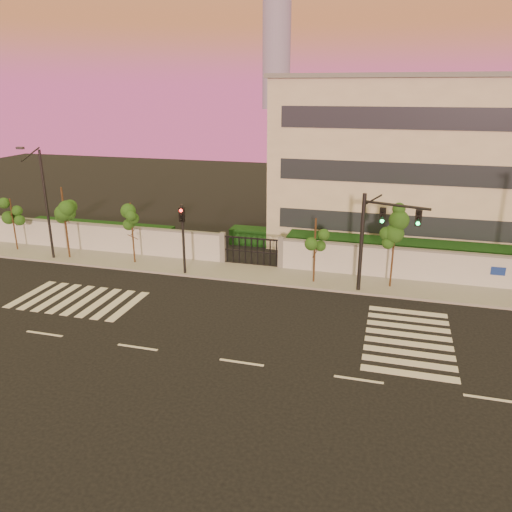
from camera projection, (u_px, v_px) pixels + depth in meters
The scene contains 14 objects.
ground at pixel (242, 363), 21.61m from camera, with size 120.00×120.00×0.00m, color black.
sidewalk at pixel (291, 277), 31.18m from camera, with size 60.00×3.00×0.15m, color gray.
perimeter_wall at pixel (298, 255), 32.21m from camera, with size 60.00×0.36×2.20m.
hedge_row at pixel (320, 248), 34.52m from camera, with size 41.00×4.25×1.80m.
institutional_building at pixel (441, 161), 37.45m from camera, with size 24.40×12.40×12.25m.
road_markings at pixel (234, 321), 25.45m from camera, with size 57.00×7.62×0.02m.
street_tree_a at pixel (12, 213), 35.54m from camera, with size 1.31×1.05×3.92m.
street_tree_b at pixel (64, 207), 33.59m from camera, with size 1.54×1.22×5.06m.
street_tree_c at pixel (132, 220), 32.80m from camera, with size 1.34×1.06×4.22m.
street_tree_d at pixel (316, 236), 29.43m from camera, with size 1.38×1.10×4.10m.
street_tree_e at pixel (396, 228), 28.45m from camera, with size 1.42×1.13×5.09m.
traffic_signal_main at pixel (376, 232), 27.77m from camera, with size 3.63×1.26×5.84m.
traffic_signal_secondary at pixel (183, 231), 30.85m from camera, with size 0.36×0.34×4.58m.
streetlight_west at pixel (44, 200), 33.18m from camera, with size 0.47×1.90×7.89m.
Camera 1 is at (5.69, -18.15, 11.27)m, focal length 35.00 mm.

